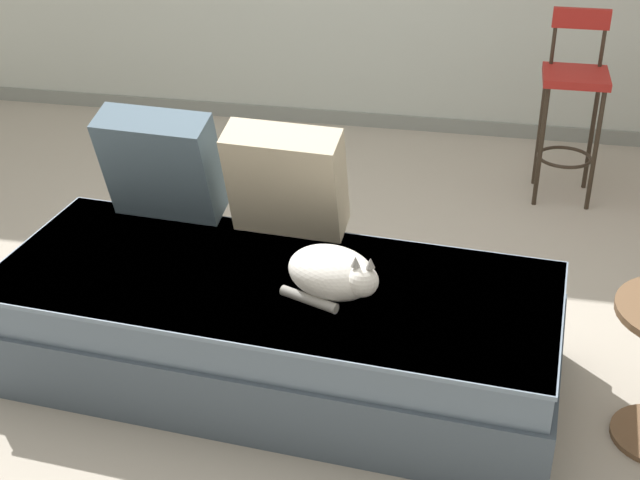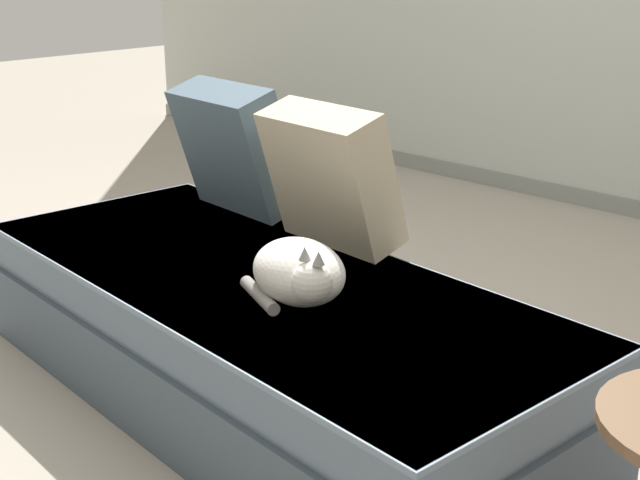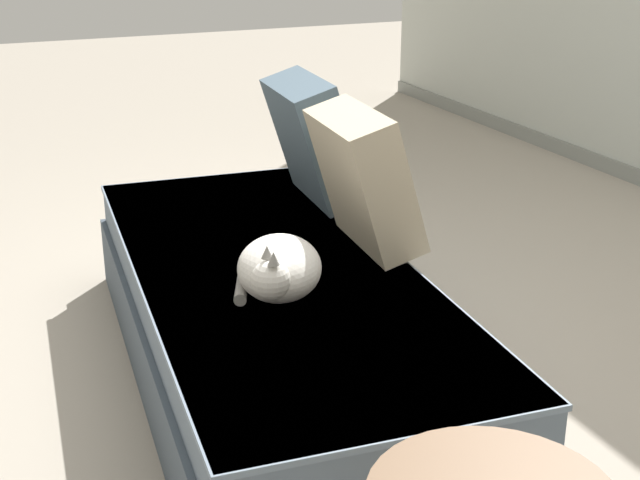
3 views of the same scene
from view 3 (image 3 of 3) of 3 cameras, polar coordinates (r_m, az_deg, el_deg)
The scene contains 5 objects.
ground_plane at distance 3.09m, azimuth 4.04°, elevation -7.50°, with size 16.00×16.00×0.00m, color #A89E8E.
couch at distance 2.85m, azimuth -3.06°, elevation -5.32°, with size 2.11×1.01×0.41m.
throw_pillow_corner at distance 3.29m, azimuth -0.44°, elevation 6.48°, with size 0.46×0.32×0.47m.
throw_pillow_middle at distance 2.83m, azimuth 2.87°, elevation 3.94°, with size 0.45×0.31×0.46m.
cat at distance 2.51m, azimuth -2.71°, elevation -1.86°, with size 0.39×0.34×0.20m.
Camera 3 is at (2.40, -1.27, 1.47)m, focal length 50.00 mm.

